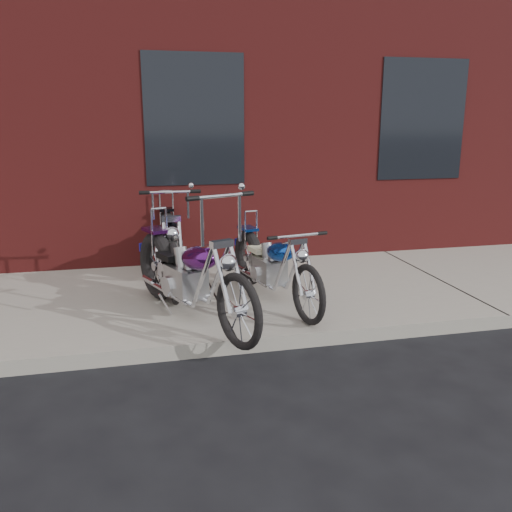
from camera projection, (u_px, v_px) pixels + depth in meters
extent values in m
plane|color=black|center=(237.00, 355.00, 5.24)|extent=(120.00, 120.00, 0.00)
cube|color=#A59F90|center=(214.00, 299.00, 6.64)|extent=(22.00, 3.00, 0.15)
cube|color=maroon|center=(165.00, 35.00, 11.81)|extent=(22.00, 10.00, 8.00)
torus|color=black|center=(164.00, 269.00, 6.18)|extent=(0.44, 0.80, 0.80)
torus|color=black|center=(249.00, 317.00, 4.80)|extent=(0.34, 0.70, 0.72)
cube|color=gray|center=(193.00, 285.00, 5.62)|extent=(0.45, 0.53, 0.33)
ellipsoid|color=#4F1560|center=(207.00, 261.00, 5.29)|extent=(0.49, 0.68, 0.34)
cube|color=black|center=(180.00, 259.00, 5.79)|extent=(0.36, 0.39, 0.07)
cylinder|color=silver|center=(240.00, 281.00, 4.84)|extent=(0.16, 0.32, 0.60)
cylinder|color=silver|center=(231.00, 198.00, 4.77)|extent=(0.58, 0.26, 0.03)
cylinder|color=silver|center=(166.00, 234.00, 6.01)|extent=(0.03, 0.03, 0.53)
cylinder|color=silver|center=(194.00, 290.00, 5.92)|extent=(0.42, 0.95, 0.05)
torus|color=black|center=(253.00, 260.00, 6.76)|extent=(0.27, 0.72, 0.71)
torus|color=black|center=(316.00, 299.00, 5.41)|extent=(0.19, 0.64, 0.64)
cube|color=gray|center=(275.00, 273.00, 6.21)|extent=(0.35, 0.44, 0.29)
ellipsoid|color=#1243AD|center=(287.00, 255.00, 5.90)|extent=(0.35, 0.58, 0.30)
cube|color=beige|center=(266.00, 252.00, 6.39)|extent=(0.28, 0.32, 0.06)
cylinder|color=silver|center=(310.00, 271.00, 5.46)|extent=(0.09, 0.29, 0.53)
cylinder|color=silver|center=(305.00, 238.00, 5.49)|extent=(0.53, 0.13, 0.03)
cylinder|color=silver|center=(256.00, 232.00, 6.60)|extent=(0.03, 0.03, 0.47)
cylinder|color=silver|center=(276.00, 278.00, 6.48)|extent=(0.22, 0.88, 0.05)
torus|color=black|center=(168.00, 240.00, 7.64)|extent=(0.18, 0.81, 0.80)
torus|color=black|center=(175.00, 277.00, 5.99)|extent=(0.10, 0.72, 0.72)
cube|color=gray|center=(171.00, 253.00, 6.97)|extent=(0.32, 0.45, 0.33)
ellipsoid|color=black|center=(171.00, 233.00, 6.59)|extent=(0.31, 0.62, 0.34)
cube|color=black|center=(169.00, 232.00, 7.19)|extent=(0.28, 0.32, 0.07)
cylinder|color=silver|center=(173.00, 249.00, 6.05)|extent=(0.05, 0.32, 0.60)
cylinder|color=silver|center=(171.00, 194.00, 6.03)|extent=(0.61, 0.05, 0.03)
cylinder|color=silver|center=(167.00, 212.00, 7.45)|extent=(0.03, 0.03, 0.53)
cylinder|color=silver|center=(180.00, 259.00, 7.26)|extent=(0.08, 1.00, 0.05)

